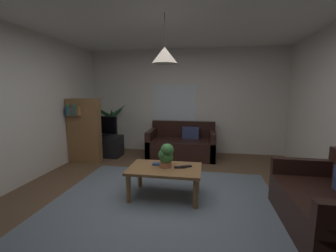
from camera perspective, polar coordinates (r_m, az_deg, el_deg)
floor at (r=3.39m, az=-0.91°, el=-18.81°), size 4.89×5.57×0.02m
rug at (r=3.21m, az=-1.61°, el=-20.21°), size 3.18×3.06×0.01m
wall_back at (r=5.80m, az=4.24°, el=6.17°), size 5.01×0.06×2.59m
wall_left at (r=4.24m, az=-36.02°, el=3.54°), size 0.06×5.57×2.59m
ceiling at (r=3.18m, az=-1.04°, el=27.92°), size 4.89×5.57×0.02m
window_pane at (r=5.80m, az=1.58°, el=5.65°), size 1.10×0.01×0.96m
couch_under_window at (r=5.43m, az=3.51°, el=-4.93°), size 1.57×0.86×0.82m
couch_right_side at (r=3.23m, az=35.82°, el=-16.38°), size 0.86×1.40×0.82m
coffee_table at (r=3.39m, az=-0.80°, el=-11.56°), size 1.06×0.67×0.45m
book_on_table_0 at (r=3.49m, az=-2.60°, el=-9.55°), size 0.17×0.11×0.03m
remote_on_table_0 at (r=3.39m, az=4.64°, el=-10.14°), size 0.17×0.11×0.02m
remote_on_table_1 at (r=3.35m, az=3.04°, el=-10.36°), size 0.17×0.08×0.02m
potted_plant_on_table at (r=3.33m, az=-0.52°, el=-7.39°), size 0.23×0.22×0.36m
tv_stand at (r=5.71m, az=-16.04°, el=-4.82°), size 0.90×0.44×0.50m
tv at (r=5.59m, az=-16.35°, el=0.05°), size 0.76×0.16×0.48m
potted_palm_corner at (r=6.12m, az=-14.14°, el=-0.66°), size 0.94×0.69×1.27m
bookshelf_corner at (r=5.27m, az=-20.46°, el=-0.97°), size 0.70×0.31×1.40m
pendant_lamp at (r=3.22m, az=-0.86°, el=17.44°), size 0.36×0.36×0.66m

